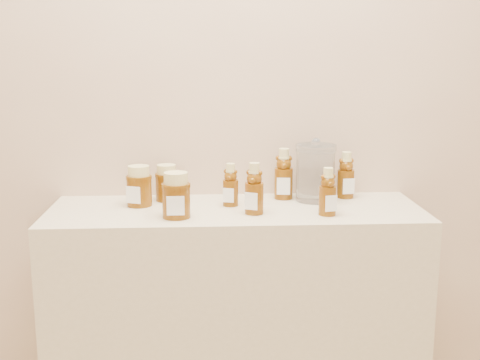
{
  "coord_description": "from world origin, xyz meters",
  "views": [
    {
      "loc": [
        -0.09,
        -0.32,
        1.39
      ],
      "look_at": [
        0.01,
        1.52,
        1.0
      ],
      "focal_mm": 45.0,
      "sensor_mm": 36.0,
      "label": 1
    }
  ],
  "objects_px": {
    "bear_bottle_front_left": "(254,185)",
    "glass_canister": "(315,170)",
    "honey_jar_left": "(139,186)",
    "display_table": "(236,338)",
    "bear_bottle_back_left": "(231,182)"
  },
  "relations": [
    {
      "from": "display_table",
      "to": "honey_jar_left",
      "type": "height_order",
      "value": "honey_jar_left"
    },
    {
      "from": "bear_bottle_front_left",
      "to": "honey_jar_left",
      "type": "bearing_deg",
      "value": -174.26
    },
    {
      "from": "display_table",
      "to": "bear_bottle_back_left",
      "type": "relative_size",
      "value": 7.57
    },
    {
      "from": "bear_bottle_back_left",
      "to": "honey_jar_left",
      "type": "relative_size",
      "value": 1.2
    },
    {
      "from": "display_table",
      "to": "bear_bottle_back_left",
      "type": "distance_m",
      "value": 0.53
    },
    {
      "from": "honey_jar_left",
      "to": "glass_canister",
      "type": "xyz_separation_m",
      "value": [
        0.58,
        0.04,
        0.04
      ]
    },
    {
      "from": "bear_bottle_front_left",
      "to": "display_table",
      "type": "bearing_deg",
      "value": 154.06
    },
    {
      "from": "bear_bottle_front_left",
      "to": "glass_canister",
      "type": "distance_m",
      "value": 0.27
    },
    {
      "from": "bear_bottle_back_left",
      "to": "bear_bottle_front_left",
      "type": "bearing_deg",
      "value": -38.18
    },
    {
      "from": "display_table",
      "to": "bear_bottle_back_left",
      "type": "xyz_separation_m",
      "value": [
        -0.02,
        0.04,
        0.53
      ]
    },
    {
      "from": "bear_bottle_back_left",
      "to": "display_table",
      "type": "bearing_deg",
      "value": -51.18
    },
    {
      "from": "glass_canister",
      "to": "bear_bottle_back_left",
      "type": "bearing_deg",
      "value": -169.52
    },
    {
      "from": "bear_bottle_back_left",
      "to": "honey_jar_left",
      "type": "height_order",
      "value": "bear_bottle_back_left"
    },
    {
      "from": "honey_jar_left",
      "to": "bear_bottle_back_left",
      "type": "bearing_deg",
      "value": 18.97
    },
    {
      "from": "bear_bottle_front_left",
      "to": "glass_canister",
      "type": "bearing_deg",
      "value": 59.27
    }
  ]
}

